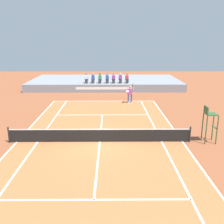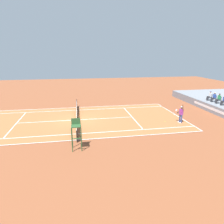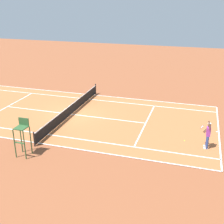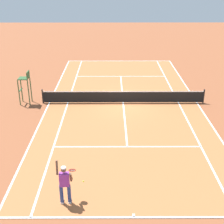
{
  "view_description": "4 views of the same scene",
  "coord_description": "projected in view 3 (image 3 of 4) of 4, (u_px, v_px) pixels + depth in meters",
  "views": [
    {
      "loc": [
        0.68,
        -15.87,
        6.51
      ],
      "look_at": [
        0.84,
        3.86,
        1.0
      ],
      "focal_mm": 41.37,
      "sensor_mm": 36.0,
      "label": 1
    },
    {
      "loc": [
        21.32,
        0.29,
        7.1
      ],
      "look_at": [
        0.84,
        3.86,
        1.0
      ],
      "focal_mm": 31.5,
      "sensor_mm": 36.0,
      "label": 2
    },
    {
      "loc": [
        20.9,
        10.02,
        9.32
      ],
      "look_at": [
        0.84,
        3.86,
        1.0
      ],
      "focal_mm": 46.5,
      "sensor_mm": 36.0,
      "label": 3
    },
    {
      "loc": [
        0.9,
        21.51,
        8.95
      ],
      "look_at": [
        0.84,
        3.86,
        1.0
      ],
      "focal_mm": 50.26,
      "sensor_mm": 36.0,
      "label": 4
    }
  ],
  "objects": [
    {
      "name": "court",
      "position": [
        72.0,
        114.0,
        24.74
      ],
      "size": [
        11.08,
        23.88,
        0.03
      ],
      "color": "#B76638",
      "rests_on": "ground"
    },
    {
      "name": "ground_plane",
      "position": [
        72.0,
        115.0,
        24.75
      ],
      "size": [
        80.0,
        80.0,
        0.0
      ],
      "primitive_type": "plane",
      "color": "brown"
    },
    {
      "name": "tennis_ball",
      "position": [
        185.0,
        141.0,
        20.17
      ],
      "size": [
        0.07,
        0.07,
        0.07
      ],
      "primitive_type": "sphere",
      "color": "#D1E533",
      "rests_on": "ground"
    },
    {
      "name": "net",
      "position": [
        71.0,
        109.0,
        24.55
      ],
      "size": [
        11.98,
        0.1,
        1.07
      ],
      "color": "black",
      "rests_on": "ground"
    },
    {
      "name": "umpire_chair",
      "position": [
        22.0,
        133.0,
        17.84
      ],
      "size": [
        0.77,
        0.77,
        2.44
      ],
      "color": "#2D562D",
      "rests_on": "ground"
    },
    {
      "name": "tennis_player",
      "position": [
        208.0,
        135.0,
        18.89
      ],
      "size": [
        0.76,
        0.66,
        2.08
      ],
      "color": "navy",
      "rests_on": "ground"
    }
  ]
}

